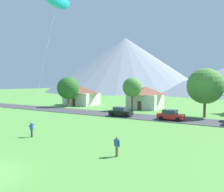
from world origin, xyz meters
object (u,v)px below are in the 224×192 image
house_right_center (82,95)px  parked_car_red_west_end (171,115)px  house_left_center (145,97)px  tree_near_right (132,87)px  tree_near_left (68,88)px  tree_left_of_center (205,86)px  parked_car_black_mid_west (121,112)px  watcher_person (117,146)px

house_right_center → parked_car_red_west_end: (28.76, -13.16, -1.81)m
house_right_center → house_left_center: bearing=2.6°
house_right_center → parked_car_red_west_end: 31.68m
tree_near_right → parked_car_red_west_end: bearing=-38.0°
house_right_center → tree_near_left: size_ratio=1.16×
house_right_center → tree_left_of_center: 33.92m
tree_left_of_center → parked_car_black_mid_west: 15.57m
tree_left_of_center → tree_near_right: 15.49m
parked_car_red_west_end → watcher_person: 19.98m
house_left_center → tree_left_of_center: (14.35, -7.87, 2.83)m
house_right_center → watcher_person: (29.94, -33.11, -1.80)m
tree_left_of_center → parked_car_red_west_end: 8.84m
tree_near_left → tree_left_of_center: 32.98m
house_left_center → watcher_person: house_left_center is taller
tree_near_right → watcher_person: size_ratio=4.37×
parked_car_red_west_end → house_right_center: bearing=155.4°
tree_near_left → parked_car_red_west_end: 29.88m
house_right_center → tree_left_of_center: tree_left_of_center is taller
tree_left_of_center → parked_car_red_west_end: size_ratio=2.06×
tree_near_left → parked_car_black_mid_west: size_ratio=1.82×
house_right_center → tree_near_left: bearing=-88.9°
house_left_center → watcher_person: (11.24, -33.96, -1.84)m
parked_car_black_mid_west → watcher_person: parked_car_black_mid_west is taller
tree_near_right → parked_car_black_mid_west: size_ratio=1.74×
watcher_person → house_right_center: bearing=132.1°
parked_car_black_mid_west → watcher_person: 22.01m
house_right_center → parked_car_black_mid_west: (19.74, -13.60, -1.81)m
house_left_center → watcher_person: bearing=-71.7°
tree_near_left → tree_near_right: (17.66, 1.07, 0.32)m
tree_near_left → parked_car_black_mid_west: tree_near_left is taller
house_left_center → tree_left_of_center: bearing=-28.7°
tree_near_right → parked_car_red_west_end: 14.59m
tree_left_of_center → parked_car_red_west_end: bearing=-125.0°
tree_near_right → watcher_person: tree_near_right is taller
parked_car_black_mid_west → house_right_center: bearing=145.4°
house_right_center → tree_near_left: (0.11, -5.66, 2.15)m
tree_near_left → parked_car_black_mid_west: bearing=-22.0°
parked_car_red_west_end → watcher_person: bearing=-86.6°
tree_near_left → parked_car_red_west_end: size_ratio=1.82×
house_right_center → tree_near_right: size_ratio=1.21×
house_left_center → tree_near_right: size_ratio=1.04×
house_left_center → tree_near_right: bearing=-99.8°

